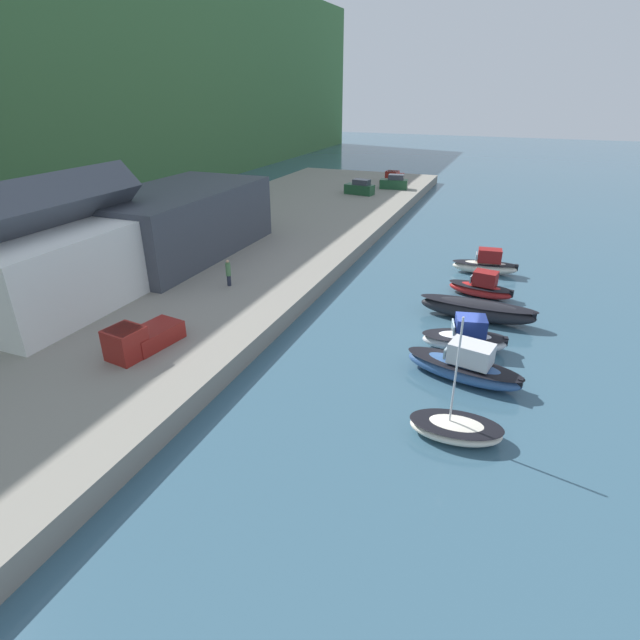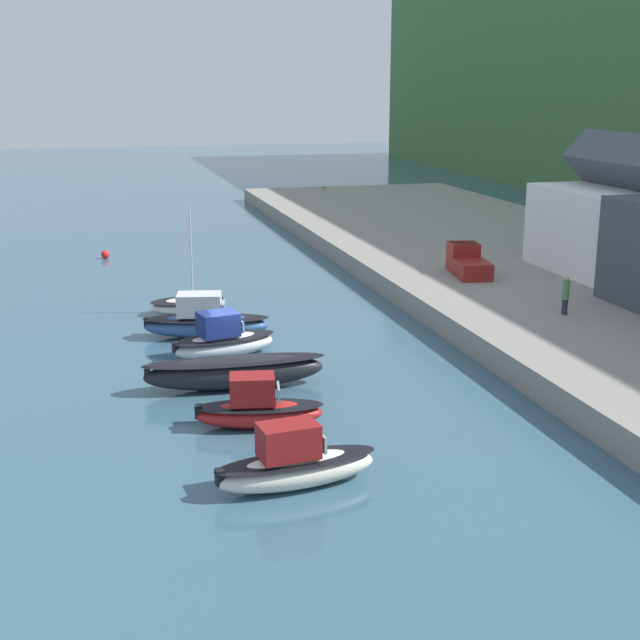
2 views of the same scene
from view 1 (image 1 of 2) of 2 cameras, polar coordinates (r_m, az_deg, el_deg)
The scene contains 15 objects.
ground_plane at distance 34.48m, azimuth 15.07°, elevation -3.06°, with size 320.00×320.00×0.00m, color #385B70.
quay_promenade at distance 43.28m, azimuth -18.31°, elevation 3.40°, with size 124.44×25.20×1.36m.
harbor_clubhouse at distance 40.39m, azimuth -27.61°, elevation 6.28°, with size 15.15×8.85×9.17m.
yacht_club_building at distance 49.16m, azimuth -15.86°, elevation 10.76°, with size 18.80×9.69×5.98m.
moored_boat_0 at distance 26.02m, azimuth 15.23°, elevation -11.86°, with size 2.78×4.74×6.53m.
moored_boat_1 at distance 30.58m, azimuth 16.18°, elevation -5.13°, with size 3.57×7.26×2.47m.
moored_boat_2 at distance 34.04m, azimuth 16.30°, elevation -1.98°, with size 3.31×5.86×2.36m.
moored_boat_3 at distance 38.63m, azimuth 17.51°, elevation 1.11°, with size 2.24×8.52×1.55m.
moored_boat_4 at distance 43.21m, azimuth 17.97°, elevation 3.56°, with size 2.69×5.52×2.20m.
moored_boat_5 at distance 48.75m, azimuth 18.41°, elevation 6.01°, with size 2.44×6.06×2.36m.
parked_car_0 at distance 75.71m, azimuth 4.57°, elevation 14.82°, with size 2.39×4.42×2.16m.
parked_car_1 at distance 80.58m, azimuth 8.48°, elevation 15.26°, with size 2.33×4.40×2.16m.
pickup_truck_0 at distance 31.57m, azimuth -19.95°, elevation -2.04°, with size 4.96×2.62×1.90m.
pickup_truck_1 at distance 86.63m, azimuth 8.43°, elevation 15.88°, with size 4.83×2.22×1.90m.
person_on_quay at distance 40.22m, azimuth -10.43°, elevation 5.37°, with size 0.40×0.40×2.14m.
Camera 1 is at (-30.54, -2.45, 15.82)m, focal length 28.00 mm.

